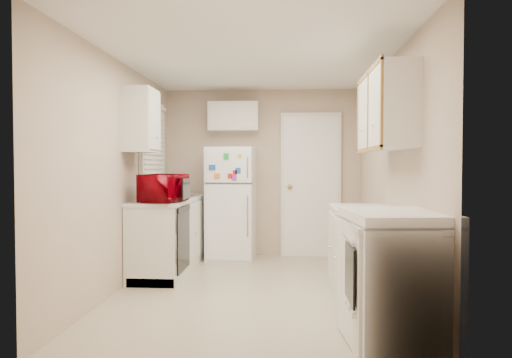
{
  "coord_description": "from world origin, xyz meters",
  "views": [
    {
      "loc": [
        0.34,
        -4.72,
        1.31
      ],
      "look_at": [
        0.0,
        0.5,
        1.15
      ],
      "focal_mm": 32.0,
      "sensor_mm": 36.0,
      "label": 1
    }
  ],
  "objects": [
    {
      "name": "window_blinds",
      "position": [
        -1.36,
        1.05,
        1.6
      ],
      "size": [
        0.1,
        0.98,
        1.08
      ],
      "primitive_type": "cube",
      "color": "silver",
      "rests_on": "wall_left"
    },
    {
      "name": "right_counter",
      "position": [
        1.1,
        -0.8,
        0.45
      ],
      "size": [
        0.6,
        2.0,
        0.9
      ],
      "primitive_type": "cube",
      "color": "silver",
      "rests_on": "floor"
    },
    {
      "name": "upper_cabinet_left",
      "position": [
        -1.25,
        0.22,
        1.8
      ],
      "size": [
        0.3,
        0.45,
        0.7
      ],
      "primitive_type": "cube",
      "color": "silver",
      "rests_on": "wall_left"
    },
    {
      "name": "sink",
      "position": [
        -1.1,
        1.05,
        0.86
      ],
      "size": [
        0.54,
        0.74,
        0.16
      ],
      "primitive_type": "cube",
      "color": "gray",
      "rests_on": "left_counter"
    },
    {
      "name": "cabinet_over_fridge",
      "position": [
        -0.4,
        1.75,
        2.0
      ],
      "size": [
        0.7,
        0.3,
        0.4
      ],
      "primitive_type": "cube",
      "color": "silver",
      "rests_on": "wall_back"
    },
    {
      "name": "wall_front",
      "position": [
        0.0,
        -1.9,
        1.2
      ],
      "size": [
        2.8,
        2.8,
        0.0
      ],
      "primitive_type": "plane",
      "color": "#C0AA94",
      "rests_on": "floor"
    },
    {
      "name": "interior_door",
      "position": [
        0.7,
        1.86,
        1.02
      ],
      "size": [
        0.86,
        0.06,
        2.08
      ],
      "primitive_type": "cube",
      "color": "white",
      "rests_on": "floor"
    },
    {
      "name": "wall_right",
      "position": [
        1.4,
        0.0,
        1.2
      ],
      "size": [
        3.8,
        3.8,
        0.0
      ],
      "primitive_type": "plane",
      "color": "#C0AA94",
      "rests_on": "floor"
    },
    {
      "name": "wall_left",
      "position": [
        -1.4,
        0.0,
        1.2
      ],
      "size": [
        3.8,
        3.8,
        0.0
      ],
      "primitive_type": "plane",
      "color": "#C0AA94",
      "rests_on": "floor"
    },
    {
      "name": "dishwasher",
      "position": [
        -0.81,
        0.3,
        0.49
      ],
      "size": [
        0.03,
        0.58,
        0.72
      ],
      "primitive_type": "cube",
      "color": "black",
      "rests_on": "floor"
    },
    {
      "name": "upper_cabinet_right",
      "position": [
        1.25,
        -0.5,
        1.8
      ],
      "size": [
        0.3,
        1.2,
        0.7
      ],
      "primitive_type": "cube",
      "color": "silver",
      "rests_on": "wall_right"
    },
    {
      "name": "floor",
      "position": [
        0.0,
        0.0,
        0.0
      ],
      "size": [
        3.8,
        3.8,
        0.0
      ],
      "primitive_type": "plane",
      "color": "beige",
      "rests_on": "ground"
    },
    {
      "name": "ceiling",
      "position": [
        0.0,
        0.0,
        2.4
      ],
      "size": [
        3.8,
        3.8,
        0.0
      ],
      "primitive_type": "plane",
      "color": "white",
      "rests_on": "floor"
    },
    {
      "name": "microwave",
      "position": [
        -1.01,
        0.25,
        1.05
      ],
      "size": [
        0.6,
        0.4,
        0.37
      ],
      "primitive_type": "imported",
      "rotation": [
        0.0,
        0.0,
        1.4
      ],
      "color": "#780009",
      "rests_on": "left_counter"
    },
    {
      "name": "left_counter",
      "position": [
        -1.1,
        0.9,
        0.45
      ],
      "size": [
        0.6,
        1.8,
        0.9
      ],
      "primitive_type": "cube",
      "color": "silver",
      "rests_on": "floor"
    },
    {
      "name": "soap_bottle",
      "position": [
        -1.15,
        1.46,
        1.0
      ],
      "size": [
        0.1,
        0.1,
        0.21
      ],
      "primitive_type": "imported",
      "rotation": [
        0.0,
        0.0,
        -0.06
      ],
      "color": "silver",
      "rests_on": "left_counter"
    },
    {
      "name": "stove",
      "position": [
        1.13,
        -1.41,
        0.49
      ],
      "size": [
        0.73,
        0.87,
        0.99
      ],
      "primitive_type": "cube",
      "rotation": [
        0.0,
        0.0,
        0.1
      ],
      "color": "white",
      "rests_on": "floor"
    },
    {
      "name": "refrigerator",
      "position": [
        -0.42,
        1.6,
        0.78
      ],
      "size": [
        0.67,
        0.65,
        1.55
      ],
      "primitive_type": "cube",
      "rotation": [
        0.0,
        0.0,
        -0.04
      ],
      "color": "white",
      "rests_on": "floor"
    },
    {
      "name": "wall_back",
      "position": [
        0.0,
        1.9,
        1.2
      ],
      "size": [
        2.8,
        2.8,
        0.0
      ],
      "primitive_type": "plane",
      "color": "#C0AA94",
      "rests_on": "floor"
    }
  ]
}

